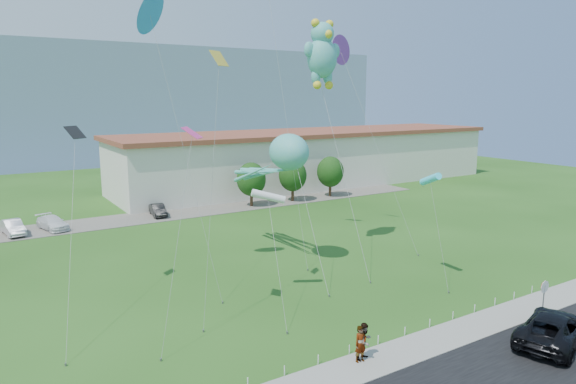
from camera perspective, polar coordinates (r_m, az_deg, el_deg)
The scene contains 25 objects.
ground at distance 31.04m, azimuth 9.74°, elevation -14.95°, with size 160.00×160.00×0.00m, color #204914.
sidewalk at distance 29.26m, azimuth 13.47°, elevation -16.65°, with size 80.00×2.50×0.10m, color gray.
parking_strip at distance 60.31m, azimuth -12.94°, elevation -2.44°, with size 70.00×6.00×0.06m, color #59544C.
hill_ridge at distance 141.98m, azimuth -24.72°, elevation 9.26°, with size 160.00×50.00×25.00m, color gray.
warehouse at distance 79.31m, azimuth 2.73°, elevation 3.88°, with size 61.00×15.00×8.20m.
stop_sign at distance 34.80m, azimuth 26.60°, elevation -9.76°, with size 0.80×0.07×2.50m.
rope_fence at distance 30.08m, azimuth 11.46°, elevation -15.35°, with size 26.05×0.05×0.50m.
tree_near at distance 62.68m, azimuth -4.11°, elevation 1.42°, with size 3.60×3.60×5.47m.
tree_mid at distance 65.66m, azimuth 0.52°, elevation 1.86°, with size 3.60×3.60×5.47m.
tree_far at distance 69.04m, azimuth 4.72°, elevation 2.25°, with size 3.60×3.60×5.47m.
suv at distance 32.21m, azimuth 27.40°, elevation -13.28°, with size 2.82×6.12×1.70m, color black.
pedestrian_left at distance 27.13m, azimuth 8.06°, elevation -16.37°, with size 0.69×0.45×1.89m, color gray.
pedestrian_right at distance 27.41m, azimuth 8.52°, elevation -16.05°, with size 0.94×0.73×1.93m, color gray.
parked_car_silver at distance 56.75m, azimuth -28.25°, elevation -3.47°, with size 1.53×4.39×1.45m, color #BBBAC1.
parked_car_white at distance 57.20m, azimuth -24.71°, elevation -3.13°, with size 1.89×4.65×1.35m, color white.
parked_car_black at distance 59.70m, azimuth -14.25°, elevation -1.95°, with size 1.39×4.00×1.32m, color black.
octopus_kite at distance 40.41m, azimuth -0.97°, elevation 3.49°, with size 2.80×14.10×10.55m.
teddy_bear_kite at distance 42.52m, azimuth 3.82°, elevation 15.19°, with size 3.41×8.83×19.32m.
small_kite_blue at distance 36.44m, azimuth -14.90°, elevation 17.99°, with size 3.12×6.24×19.38m.
small_kite_black at distance 34.37m, azimuth -22.68°, elevation 3.74°, with size 3.45×9.56×11.49m.
small_kite_cyan at distance 37.28m, azimuth 15.56°, elevation 1.30°, with size 0.55×3.56×8.04m.
small_kite_purple at distance 49.05m, azimuth 6.12°, elevation 14.90°, with size 2.39×10.04×18.20m.
small_kite_white at distance 33.15m, azimuth -2.19°, elevation -0.58°, with size 2.10×6.38×7.38m.
small_kite_yellow at distance 30.73m, azimuth -7.89°, elevation 10.82°, with size 3.24×3.21×15.92m.
small_kite_pink at distance 28.54m, azimuth -10.97°, elevation 3.88°, with size 3.93×3.58×11.76m.
Camera 1 is at (-18.95, -20.71, 13.27)m, focal length 32.00 mm.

